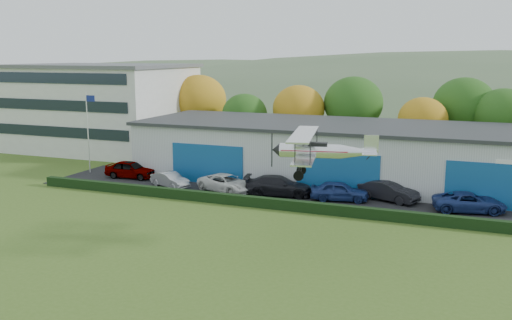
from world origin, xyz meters
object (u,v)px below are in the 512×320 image
(car_2, at_px, (227,183))
(car_4, at_px, (339,191))
(car_3, at_px, (279,186))
(hangar, at_px, (353,153))
(flagpole, at_px, (89,125))
(car_5, at_px, (388,191))
(car_1, at_px, (170,180))
(car_0, at_px, (130,169))
(car_6, at_px, (469,202))
(office_block, at_px, (101,107))
(biplane, at_px, (319,150))

(car_2, bearing_deg, car_4, -68.70)
(car_3, bearing_deg, car_4, -99.31)
(hangar, height_order, flagpole, flagpole)
(flagpole, xyz_separation_m, car_5, (29.16, -0.35, -3.93))
(car_1, bearing_deg, car_0, 91.77)
(car_2, distance_m, car_4, 9.68)
(car_3, xyz_separation_m, car_6, (14.87, 0.49, -0.09))
(car_4, bearing_deg, car_3, 80.92)
(car_4, xyz_separation_m, car_5, (3.66, 1.39, 0.01))
(hangar, xyz_separation_m, car_2, (-9.05, -8.27, -1.87))
(office_block, height_order, flagpole, office_block)
(car_0, xyz_separation_m, car_2, (10.74, -1.62, -0.09))
(car_2, relative_size, car_3, 0.93)
(biplane, bearing_deg, car_0, 140.56)
(flagpole, xyz_separation_m, car_1, (10.50, -2.62, -4.07))
(car_0, distance_m, car_1, 5.76)
(car_3, bearing_deg, car_2, 83.58)
(car_4, bearing_deg, car_6, -99.06)
(car_5, bearing_deg, flagpole, 109.15)
(car_3, height_order, car_4, car_3)
(hangar, xyz_separation_m, car_4, (0.61, -7.72, -1.82))
(office_block, xyz_separation_m, car_6, (43.38, -14.42, -4.43))
(car_5, bearing_deg, biplane, -172.48)
(hangar, distance_m, office_block, 33.84)
(car_5, bearing_deg, car_4, 130.71)
(flagpole, bearing_deg, office_block, 121.97)
(hangar, xyz_separation_m, flagpole, (-24.88, -5.98, 2.13))
(flagpole, relative_size, car_6, 1.52)
(car_0, xyz_separation_m, biplane, (21.47, -11.56, 5.04))
(flagpole, distance_m, car_6, 35.52)
(hangar, bearing_deg, car_5, -55.97)
(office_block, relative_size, flagpole, 2.57)
(car_3, bearing_deg, biplane, -160.31)
(car_1, relative_size, car_2, 0.77)
(car_6, height_order, biplane, biplane)
(flagpole, height_order, car_3, flagpole)
(car_6, relative_size, biplane, 0.71)
(car_1, distance_m, car_4, 15.02)
(hangar, distance_m, car_4, 7.96)
(flagpole, distance_m, car_2, 16.49)
(car_1, height_order, biplane, biplane)
(biplane, bearing_deg, car_4, 84.64)
(car_3, height_order, biplane, biplane)
(car_1, distance_m, car_3, 9.91)
(car_0, relative_size, car_4, 1.05)
(car_0, xyz_separation_m, car_5, (24.07, 0.33, -0.03))
(car_1, bearing_deg, car_3, -64.33)
(office_block, xyz_separation_m, flagpole, (8.12, -13.00, -0.43))
(hangar, distance_m, car_6, 12.88)
(hangar, bearing_deg, office_block, 167.99)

